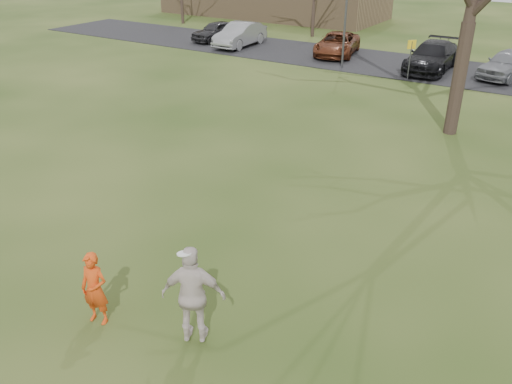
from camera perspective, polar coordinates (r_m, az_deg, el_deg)
ground at (r=10.93m, az=-11.80°, el=-15.13°), size 120.00×120.00×0.00m
parking_strip at (r=31.94m, az=21.25°, el=11.95°), size 62.00×6.50×0.04m
player_defender at (r=11.05m, az=-17.10°, el=-10.00°), size 0.65×0.50×1.60m
car_0 at (r=38.89m, az=-4.32°, el=17.02°), size 2.22×4.14×1.34m
car_1 at (r=36.86m, az=-1.75°, el=16.70°), size 1.85×4.74×1.54m
car_2 at (r=34.56m, az=8.79°, el=15.59°), size 3.29×5.25×1.35m
car_3 at (r=31.75m, az=18.56°, el=13.77°), size 2.27×5.35×1.54m
car_4 at (r=31.58m, az=25.69°, el=12.43°), size 2.83×4.67×1.49m
catching_play at (r=9.89m, az=-6.80°, el=-11.06°), size 1.29×0.98×2.03m
sign_yellow at (r=29.26m, az=16.44°, el=14.33°), size 0.35×0.35×2.08m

